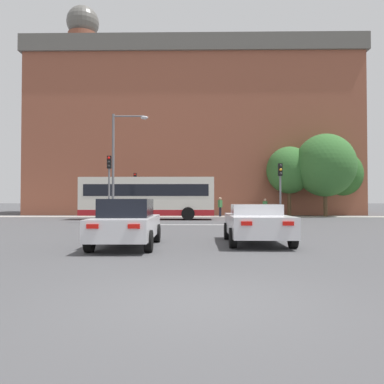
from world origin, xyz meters
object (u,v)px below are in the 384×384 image
at_px(bus_crossing_lead, 148,197).
at_px(traffic_light_near_left, 109,178).
at_px(car_saloon_left, 127,223).
at_px(traffic_light_near_right, 280,183).
at_px(pedestrian_waiting, 265,206).
at_px(car_roadster_right, 257,223).
at_px(pedestrian_walking_east, 220,205).
at_px(street_lamp_junction, 119,156).
at_px(traffic_light_far_left, 135,187).

relative_size(bus_crossing_lead, traffic_light_near_left, 2.39).
bearing_deg(car_saloon_left, traffic_light_near_right, 56.21).
height_order(bus_crossing_lead, pedestrian_waiting, bus_crossing_lead).
bearing_deg(car_roadster_right, car_saloon_left, -166.51).
bearing_deg(pedestrian_walking_east, car_saloon_left, 29.26).
xyz_separation_m(traffic_light_near_right, pedestrian_waiting, (1.11, 11.58, -1.62)).
height_order(bus_crossing_lead, traffic_light_near_right, traffic_light_near_right).
distance_m(car_saloon_left, traffic_light_near_left, 12.15).
height_order(car_roadster_right, traffic_light_near_right, traffic_light_near_right).
xyz_separation_m(traffic_light_near_left, street_lamp_junction, (0.42, 1.11, 1.56)).
distance_m(car_roadster_right, pedestrian_waiting, 22.74).
height_order(car_roadster_right, pedestrian_waiting, pedestrian_waiting).
bearing_deg(pedestrian_walking_east, street_lamp_junction, 4.49).
distance_m(traffic_light_far_left, street_lamp_junction, 9.77).
relative_size(traffic_light_near_right, pedestrian_walking_east, 2.13).
bearing_deg(pedestrian_walking_east, traffic_light_near_left, 5.78).
bearing_deg(traffic_light_far_left, pedestrian_waiting, 5.25).
bearing_deg(street_lamp_junction, traffic_light_far_left, 93.43).
bearing_deg(traffic_light_near_left, bus_crossing_lead, 73.72).
bearing_deg(street_lamp_junction, car_saloon_left, -77.03).
xyz_separation_m(car_roadster_right, traffic_light_near_right, (3.20, 10.74, 1.91)).
bearing_deg(car_saloon_left, bus_crossing_lead, 94.30).
bearing_deg(pedestrian_walking_east, bus_crossing_lead, -7.54).
relative_size(traffic_light_far_left, pedestrian_waiting, 2.40).
distance_m(traffic_light_near_right, street_lamp_junction, 10.64).
relative_size(bus_crossing_lead, pedestrian_waiting, 6.15).
xyz_separation_m(car_saloon_left, traffic_light_far_left, (-3.48, 22.20, 1.94)).
distance_m(traffic_light_far_left, pedestrian_waiting, 12.30).
bearing_deg(bus_crossing_lead, pedestrian_waiting, 120.42).
xyz_separation_m(car_roadster_right, pedestrian_walking_east, (0.04, 21.76, 0.37)).
distance_m(car_roadster_right, bus_crossing_lead, 17.38).
distance_m(bus_crossing_lead, traffic_light_far_left, 5.34).
distance_m(bus_crossing_lead, street_lamp_junction, 5.54).
relative_size(car_saloon_left, traffic_light_far_left, 1.07).
xyz_separation_m(car_saloon_left, traffic_light_near_left, (-3.32, 11.50, 2.13)).
height_order(traffic_light_far_left, pedestrian_walking_east, traffic_light_far_left).
distance_m(bus_crossing_lead, traffic_light_near_right, 10.75).
bearing_deg(street_lamp_junction, car_roadster_right, -58.08).
distance_m(traffic_light_far_left, pedestrian_walking_east, 8.04).
relative_size(car_saloon_left, pedestrian_waiting, 2.57).
bearing_deg(car_roadster_right, pedestrian_walking_east, 90.50).
height_order(street_lamp_junction, pedestrian_waiting, street_lamp_junction).
bearing_deg(car_roadster_right, pedestrian_waiting, 79.67).
relative_size(traffic_light_near_right, street_lamp_junction, 0.53).
bearing_deg(pedestrian_waiting, traffic_light_far_left, 31.36).
relative_size(car_roadster_right, traffic_light_near_left, 1.00).
bearing_deg(traffic_light_near_left, street_lamp_junction, 69.32).
height_order(traffic_light_far_left, traffic_light_near_left, traffic_light_near_left).
relative_size(traffic_light_near_left, street_lamp_junction, 0.60).
bearing_deg(pedestrian_walking_east, traffic_light_far_left, -45.87).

